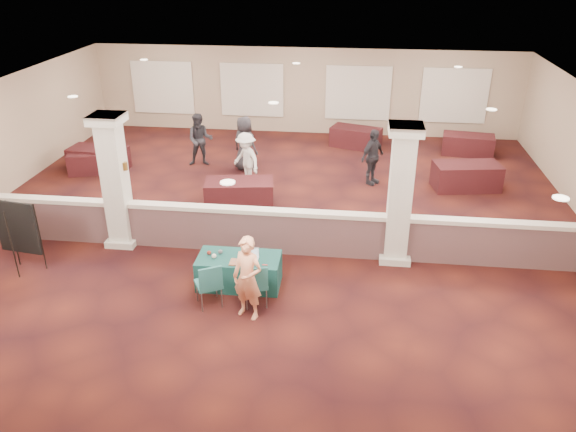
# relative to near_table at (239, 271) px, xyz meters

# --- Properties ---
(ground) EXTENTS (16.00, 16.00, 0.00)m
(ground) POSITION_rel_near_table_xyz_m (0.33, 3.00, -0.33)
(ground) COLOR #411610
(ground) RESTS_ON ground
(wall_back) EXTENTS (16.00, 0.04, 3.20)m
(wall_back) POSITION_rel_near_table_xyz_m (0.33, 11.00, 1.27)
(wall_back) COLOR gray
(wall_back) RESTS_ON ground
(wall_front) EXTENTS (16.00, 0.04, 3.20)m
(wall_front) POSITION_rel_near_table_xyz_m (0.33, -5.00, 1.27)
(wall_front) COLOR gray
(wall_front) RESTS_ON ground
(ceiling) EXTENTS (16.00, 16.00, 0.02)m
(ceiling) POSITION_rel_near_table_xyz_m (0.33, 3.00, 2.87)
(ceiling) COLOR silver
(ceiling) RESTS_ON wall_back
(partition_wall) EXTENTS (15.60, 0.28, 1.10)m
(partition_wall) POSITION_rel_near_table_xyz_m (0.33, 1.50, 0.23)
(partition_wall) COLOR brown
(partition_wall) RESTS_ON ground
(column_left) EXTENTS (0.72, 0.72, 3.20)m
(column_left) POSITION_rel_near_table_xyz_m (-3.17, 1.50, 1.30)
(column_left) COLOR beige
(column_left) RESTS_ON ground
(column_right) EXTENTS (0.72, 0.72, 3.20)m
(column_right) POSITION_rel_near_table_xyz_m (3.33, 1.50, 1.30)
(column_right) COLOR beige
(column_right) RESTS_ON ground
(sconce_left) EXTENTS (0.12, 0.12, 0.18)m
(sconce_left) POSITION_rel_near_table_xyz_m (-3.45, 1.50, 1.67)
(sconce_left) COLOR brown
(sconce_left) RESTS_ON column_left
(sconce_right) EXTENTS (0.12, 0.12, 0.18)m
(sconce_right) POSITION_rel_near_table_xyz_m (-2.89, 1.50, 1.67)
(sconce_right) COLOR brown
(sconce_right) RESTS_ON column_left
(near_table) EXTENTS (1.74, 0.89, 0.67)m
(near_table) POSITION_rel_near_table_xyz_m (0.00, 0.00, 0.00)
(near_table) COLOR #0F3732
(near_table) RESTS_ON ground
(conf_chair_main) EXTENTS (0.59, 0.59, 0.95)m
(conf_chair_main) POSITION_rel_near_table_xyz_m (0.49, -0.74, 0.23)
(conf_chair_main) COLOR #1E5A58
(conf_chair_main) RESTS_ON ground
(conf_chair_side) EXTENTS (0.66, 0.66, 0.97)m
(conf_chair_side) POSITION_rel_near_table_xyz_m (-0.41, -0.87, 0.24)
(conf_chair_side) COLOR #1E5A58
(conf_chair_side) RESTS_ON ground
(easel_board) EXTENTS (0.99, 0.55, 1.69)m
(easel_board) POSITION_rel_near_table_xyz_m (-4.81, -0.05, 0.74)
(easel_board) COLOR black
(easel_board) RESTS_ON ground
(woman) EXTENTS (0.72, 0.61, 1.71)m
(woman) POSITION_rel_near_table_xyz_m (0.40, -1.07, 0.52)
(woman) COLOR #E38962
(woman) RESTS_ON ground
(far_table_front_left) EXTENTS (1.81, 1.28, 0.66)m
(far_table_front_left) POSITION_rel_near_table_xyz_m (-5.87, 6.00, -0.00)
(far_table_front_left) COLOR black
(far_table_front_left) RESTS_ON ground
(far_table_front_center) EXTENTS (1.97, 1.20, 0.75)m
(far_table_front_center) POSITION_rel_near_table_xyz_m (-0.79, 3.94, 0.04)
(far_table_front_center) COLOR black
(far_table_front_center) RESTS_ON ground
(far_table_front_right) EXTENTS (2.03, 1.25, 0.77)m
(far_table_front_right) POSITION_rel_near_table_xyz_m (5.62, 6.00, 0.05)
(far_table_front_right) COLOR black
(far_table_front_right) RESTS_ON ground
(far_table_back_left) EXTENTS (1.88, 1.07, 0.73)m
(far_table_back_left) POSITION_rel_near_table_xyz_m (-5.85, 6.20, 0.03)
(far_table_back_left) COLOR black
(far_table_back_left) RESTS_ON ground
(far_table_back_center) EXTENTS (1.91, 1.36, 0.70)m
(far_table_back_center) POSITION_rel_near_table_xyz_m (2.33, 9.50, 0.02)
(far_table_back_center) COLOR black
(far_table_back_center) RESTS_ON ground
(far_table_back_right) EXTENTS (1.81, 1.09, 0.69)m
(far_table_back_right) POSITION_rel_near_table_xyz_m (6.18, 9.15, 0.01)
(far_table_back_right) COLOR black
(far_table_back_right) RESTS_ON ground
(attendee_a) EXTENTS (0.90, 0.60, 1.72)m
(attendee_a) POSITION_rel_near_table_xyz_m (-2.68, 7.00, 0.53)
(attendee_a) COLOR black
(attendee_a) RESTS_ON ground
(attendee_b) EXTENTS (1.10, 1.05, 1.63)m
(attendee_b) POSITION_rel_near_table_xyz_m (-0.88, 5.49, 0.48)
(attendee_b) COLOR silver
(attendee_b) RESTS_ON ground
(attendee_c) EXTENTS (0.99, 1.08, 1.70)m
(attendee_c) POSITION_rel_near_table_xyz_m (2.84, 6.05, 0.52)
(attendee_c) COLOR black
(attendee_c) RESTS_ON ground
(attendee_d) EXTENTS (0.98, 0.81, 1.75)m
(attendee_d) POSITION_rel_near_table_xyz_m (-1.17, 6.76, 0.54)
(attendee_d) COLOR black
(attendee_d) RESTS_ON ground
(laptop_base) EXTENTS (0.30, 0.21, 0.02)m
(laptop_base) POSITION_rel_near_table_xyz_m (0.27, -0.04, 0.34)
(laptop_base) COLOR silver
(laptop_base) RESTS_ON near_table
(laptop_screen) EXTENTS (0.30, 0.01, 0.20)m
(laptop_screen) POSITION_rel_near_table_xyz_m (0.27, 0.06, 0.45)
(laptop_screen) COLOR silver
(laptop_screen) RESTS_ON near_table
(screen_glow) EXTENTS (0.27, 0.01, 0.17)m
(screen_glow) POSITION_rel_near_table_xyz_m (0.27, 0.06, 0.44)
(screen_glow) COLOR silver
(screen_glow) RESTS_ON near_table
(knitting) EXTENTS (0.37, 0.28, 0.03)m
(knitting) POSITION_rel_near_table_xyz_m (0.05, -0.23, 0.35)
(knitting) COLOR #C3521F
(knitting) RESTS_ON near_table
(yarn_cream) EXTENTS (0.10, 0.10, 0.10)m
(yarn_cream) POSITION_rel_near_table_xyz_m (-0.50, -0.10, 0.38)
(yarn_cream) COLOR beige
(yarn_cream) RESTS_ON near_table
(yarn_red) EXTENTS (0.09, 0.09, 0.09)m
(yarn_red) POSITION_rel_near_table_xyz_m (-0.64, 0.04, 0.38)
(yarn_red) COLOR maroon
(yarn_red) RESTS_ON near_table
(yarn_grey) EXTENTS (0.09, 0.09, 0.09)m
(yarn_grey) POSITION_rel_near_table_xyz_m (-0.41, 0.10, 0.38)
(yarn_grey) COLOR #4E4E53
(yarn_grey) RESTS_ON near_table
(scissors) EXTENTS (0.11, 0.03, 0.01)m
(scissors) POSITION_rel_near_table_xyz_m (0.60, -0.25, 0.34)
(scissors) COLOR red
(scissors) RESTS_ON near_table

